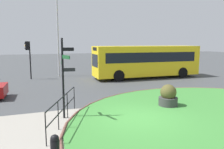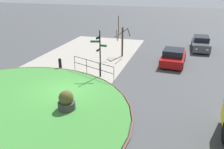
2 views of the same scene
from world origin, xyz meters
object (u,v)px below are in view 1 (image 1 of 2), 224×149
Objects in this scene: signpost_directional at (64,74)px; lamppost_tall at (58,26)px; bus_yellow at (147,61)px; traffic_light_near at (28,52)px; planter_near_signpost at (168,97)px.

signpost_directional is 0.38× the size of lamppost_tall.
lamppost_tall reaches higher than bus_yellow.
bus_yellow is at bearing -27.08° from lamppost_tall.
traffic_light_near is (-10.52, 2.99, 0.91)m from bus_yellow.
traffic_light_near is 3.85m from lamppost_tall.
traffic_light_near reaches higher than bus_yellow.
signpost_directional is 1.03× the size of traffic_light_near.
signpost_directional is at bearing 111.17° from traffic_light_near.
planter_near_signpost is (6.71, -12.15, -1.99)m from traffic_light_near.
lamppost_tall is at bearing -146.93° from traffic_light_near.
bus_yellow is 10.98m from traffic_light_near.
traffic_light_near is at bearing 118.91° from planter_near_signpost.
signpost_directional is 5.50m from planter_near_signpost.
signpost_directional is 2.94× the size of planter_near_signpost.
bus_yellow reaches higher than planter_near_signpost.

